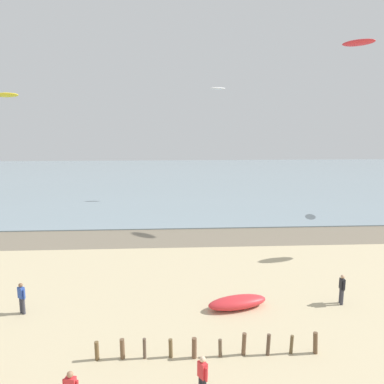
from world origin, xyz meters
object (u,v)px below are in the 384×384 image
Objects in this scene: person_by_waterline at (202,376)px; person_right_flank at (22,297)px; kite_aloft_4 at (218,88)px; kite_aloft_2 at (359,43)px; kite_aloft_1 at (6,95)px; person_left_flank at (342,288)px; grounded_kite at (237,302)px.

person_by_waterline is 1.00× the size of person_right_flank.
kite_aloft_4 is (14.04, 30.60, 13.51)m from person_right_flank.
person_by_waterline is at bearing 97.45° from kite_aloft_2.
person_right_flank is at bearing -58.64° from kite_aloft_1.
person_left_flank is at bearing 0.37° from person_right_flank.
person_by_waterline is 0.49× the size of kite_aloft_1.
kite_aloft_4 is at bearing -12.10° from kite_aloft_2.
person_right_flank is 0.60× the size of kite_aloft_2.
grounded_kite is at bearing -178.37° from person_left_flank.
person_left_flank is 0.49× the size of kite_aloft_1.
person_by_waterline is at bearing -37.50° from person_right_flank.
kite_aloft_4 is at bearing 96.20° from person_left_flank.
kite_aloft_4 reaches higher than person_left_flank.
grounded_kite is at bearing -0.28° from person_right_flank.
kite_aloft_4 reaches higher than grounded_kite.
person_left_flank is 17.36m from person_right_flank.
grounded_kite is (2.49, 6.84, -0.58)m from person_by_waterline.
person_by_waterline is at bearing -123.92° from grounded_kite.
kite_aloft_2 is at bearing 32.01° from person_right_flank.
grounded_kite is 1.17× the size of kite_aloft_2.
person_by_waterline reaches higher than grounded_kite.
kite_aloft_1 is 1.22× the size of kite_aloft_2.
kite_aloft_2 reaches higher than grounded_kite.
grounded_kite is (11.48, -0.06, -0.58)m from person_right_flank.
person_right_flank is (-17.36, -0.11, 0.00)m from person_left_flank.
person_right_flank is 33.36m from kite_aloft_2.
kite_aloft_1 is at bearing 118.88° from person_by_waterline.
person_right_flank is at bearing -179.63° from person_left_flank.
kite_aloft_4 is (-10.70, 15.13, -2.63)m from kite_aloft_2.
person_by_waterline is 1.00× the size of person_left_flank.
kite_aloft_2 reaches higher than kite_aloft_1.
kite_aloft_4 is (2.57, 30.66, 14.10)m from grounded_kite.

